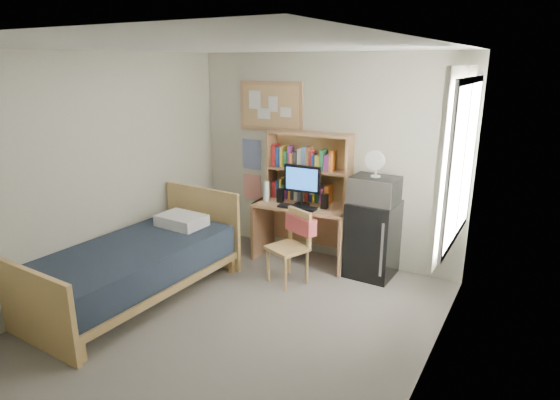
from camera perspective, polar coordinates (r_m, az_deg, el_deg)
The scene contains 25 objects.
floor at distance 4.76m, azimuth -6.11°, elevation -15.12°, with size 3.60×4.20×0.02m, color gray.
ceiling at distance 4.06m, azimuth -7.28°, elevation 18.07°, with size 3.60×4.20×0.02m, color white.
wall_back at distance 5.99m, azimuth 5.40°, elevation 5.07°, with size 3.60×0.04×2.60m, color beige.
wall_left at distance 5.47m, azimuth -22.01°, elevation 2.83°, with size 0.04×4.20×2.60m, color beige.
wall_right at distance 3.51m, azimuth 17.75°, elevation -3.95°, with size 0.04×4.20×2.60m, color beige.
window_unit at distance 4.58m, azimuth 20.84°, elevation 4.35°, with size 0.10×1.40×1.70m, color white.
curtain_left at distance 4.20m, azimuth 19.49°, elevation 3.46°, with size 0.04×0.55×1.70m, color silver.
curtain_right at distance 4.98m, azimuth 21.30°, elevation 5.19°, with size 0.04×0.55×1.70m, color silver.
bulletin_board at distance 6.25m, azimuth -1.13°, elevation 11.35°, with size 0.94×0.03×0.64m, color tan.
poster_wave at distance 6.52m, azimuth -3.49°, elevation 5.59°, with size 0.30×0.01×0.42m, color #253E94.
poster_japan at distance 6.63m, azimuth -3.42°, elevation 1.60°, with size 0.28×0.01×0.36m, color red.
desk at distance 6.01m, azimuth 2.86°, elevation -3.96°, with size 1.22×0.61×0.76m, color tan.
desk_chair at distance 5.39m, azimuth 0.91°, elevation -5.83°, with size 0.43×0.43×0.86m, color tan.
mini_fridge at distance 5.69m, azimuth 11.20°, elevation -4.66°, with size 0.54×0.54×0.91m, color black.
bed at distance 5.35m, azimuth -17.27°, elevation -8.34°, with size 1.10×2.20×0.60m, color black.
hutch at distance 5.91m, azimuth 3.56°, elevation 3.99°, with size 1.08×0.28×0.88m, color tan.
monitor at distance 5.77m, azimuth 2.72°, elevation 1.76°, with size 0.47×0.04×0.51m, color black.
keyboard at distance 5.71m, azimuth 2.12°, elevation -0.90°, with size 0.48×0.15×0.02m, color black.
speaker_left at distance 5.93m, azimuth 0.04°, elevation 0.55°, with size 0.07×0.07×0.18m, color black.
speaker_right at distance 5.70m, azimuth 5.46°, elevation -0.15°, with size 0.08×0.08×0.18m, color black.
water_bottle at distance 5.97m, azimuth -1.68°, elevation 1.04°, with size 0.08×0.08×0.26m, color white.
hoodie at distance 5.43m, azimuth 2.56°, elevation -3.00°, with size 0.42×0.13×0.20m, color #CD4E4F.
microwave at distance 5.49m, azimuth 11.48°, elevation 1.22°, with size 0.53×0.40×0.31m, color #B8B7BC.
desk_fan at distance 5.42m, azimuth 11.65°, elevation 4.19°, with size 0.22×0.22×0.28m, color white.
pillow at distance 5.68m, azimuth -11.90°, elevation -2.45°, with size 0.55×0.38×0.13m, color white.
Camera 1 is at (2.44, -3.24, 2.48)m, focal length 30.00 mm.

